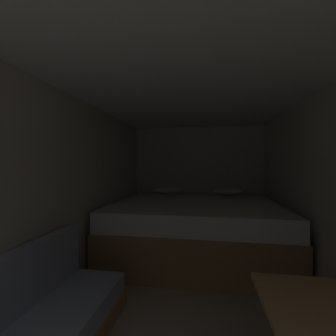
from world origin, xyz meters
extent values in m
plane|color=#A39984|center=(0.00, 1.66, 0.00)|extent=(6.61, 6.61, 0.00)
cube|color=beige|center=(0.00, 3.99, 1.04)|extent=(2.60, 0.05, 2.08)
cube|color=beige|center=(-1.28, 1.66, 1.04)|extent=(0.05, 4.61, 2.08)
cube|color=beige|center=(1.28, 1.66, 1.04)|extent=(0.05, 4.61, 2.08)
cube|color=white|center=(0.00, 1.66, 2.11)|extent=(2.60, 4.61, 0.05)
cube|color=#9E7247|center=(0.00, 2.89, 0.27)|extent=(2.38, 2.05, 0.55)
cube|color=white|center=(0.00, 2.89, 0.67)|extent=(2.34, 2.01, 0.25)
ellipsoid|color=white|center=(-0.54, 3.70, 0.87)|extent=(0.55, 0.32, 0.16)
ellipsoid|color=white|center=(0.54, 3.70, 0.87)|extent=(0.55, 0.32, 0.16)
camera|label=1|loc=(0.14, -0.55, 1.36)|focal=24.36mm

